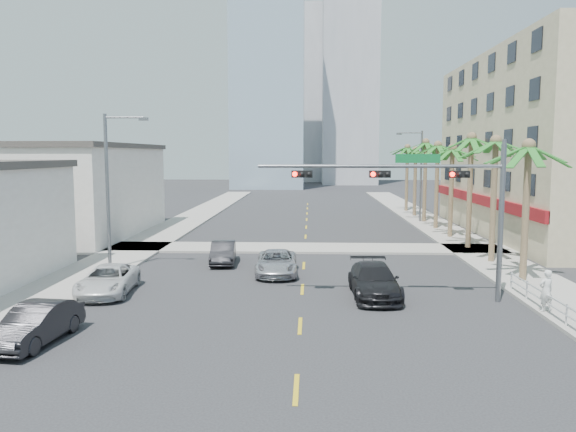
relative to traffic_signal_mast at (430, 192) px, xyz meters
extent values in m
plane|color=#262628|center=(-5.78, -7.95, -5.06)|extent=(260.00, 260.00, 0.00)
cube|color=gray|center=(6.22, 12.05, -4.99)|extent=(4.00, 120.00, 0.15)
cube|color=gray|center=(-17.78, 12.05, -4.99)|extent=(4.00, 120.00, 0.15)
cube|color=gray|center=(-5.78, 14.05, -4.99)|extent=(80.00, 4.00, 0.15)
cube|color=tan|center=(16.22, 22.05, 2.44)|extent=(15.00, 28.00, 15.00)
cube|color=maroon|center=(8.62, 22.05, -2.06)|extent=(0.30, 28.00, 0.80)
cube|color=beige|center=(-25.28, 20.05, -1.46)|extent=(11.00, 18.00, 7.20)
cube|color=#99B2C6|center=(-13.78, 87.05, 18.94)|extent=(14.00, 14.00, 48.00)
cube|color=#ADADB2|center=(3.22, 102.05, 24.94)|extent=(12.00, 12.00, 60.00)
cube|color=#ADADB2|center=(-8.78, 117.05, 15.94)|extent=(16.00, 16.00, 42.00)
cylinder|color=slate|center=(3.22, 0.05, -1.46)|extent=(0.24, 0.24, 7.20)
cylinder|color=slate|center=(-2.28, 0.05, 1.14)|extent=(11.00, 0.16, 0.16)
cube|color=#0C662D|center=(-0.58, 0.05, 1.49)|extent=(2.00, 0.05, 0.40)
cube|color=black|center=(1.22, -0.10, 0.79)|extent=(0.95, 0.28, 0.32)
sphere|color=#FF0C05|center=(0.90, -0.26, 0.79)|extent=(0.22, 0.22, 0.22)
cube|color=black|center=(-2.28, -0.10, 0.79)|extent=(0.95, 0.28, 0.32)
sphere|color=#FF0C05|center=(-2.60, -0.26, 0.79)|extent=(0.22, 0.22, 0.22)
cube|color=black|center=(-5.78, -0.10, 0.79)|extent=(0.95, 0.28, 0.32)
sphere|color=#FF0C05|center=(-6.10, -0.26, 0.79)|extent=(0.22, 0.22, 0.22)
cylinder|color=brown|center=(5.82, 4.05, -1.46)|extent=(0.36, 0.36, 7.20)
cylinder|color=brown|center=(5.82, 9.25, -1.28)|extent=(0.36, 0.36, 7.56)
cylinder|color=brown|center=(5.82, 14.45, -1.10)|extent=(0.36, 0.36, 7.92)
cylinder|color=brown|center=(5.82, 19.65, -1.46)|extent=(0.36, 0.36, 7.20)
cylinder|color=brown|center=(5.82, 24.85, -1.28)|extent=(0.36, 0.36, 7.56)
cylinder|color=brown|center=(5.82, 30.05, -1.10)|extent=(0.36, 0.36, 7.92)
cylinder|color=brown|center=(5.82, 35.25, -1.46)|extent=(0.36, 0.36, 7.20)
cylinder|color=brown|center=(5.82, 40.45, -1.28)|extent=(0.36, 0.36, 7.56)
cylinder|color=slate|center=(-16.98, 6.05, -0.56)|extent=(0.20, 0.20, 9.00)
cylinder|color=slate|center=(-15.88, 6.05, 3.74)|extent=(2.20, 0.12, 0.12)
cube|color=slate|center=(-14.78, 6.05, 3.64)|extent=(0.50, 0.25, 0.18)
cylinder|color=slate|center=(5.42, 30.05, -0.56)|extent=(0.20, 0.20, 9.00)
cylinder|color=slate|center=(4.32, 30.05, 3.74)|extent=(2.20, 0.12, 0.12)
cube|color=slate|center=(3.22, 30.05, 3.64)|extent=(0.50, 0.25, 0.18)
cylinder|color=silver|center=(4.52, -1.95, -4.51)|extent=(0.08, 8.00, 0.08)
cylinder|color=silver|center=(4.52, -1.95, -4.16)|extent=(0.08, 8.00, 0.08)
cylinder|color=silver|center=(4.52, -3.95, -4.56)|extent=(0.08, 0.08, 1.00)
cylinder|color=silver|center=(4.52, -1.95, -4.56)|extent=(0.08, 0.08, 1.00)
cylinder|color=silver|center=(4.52, 0.05, -4.56)|extent=(0.08, 0.08, 1.00)
cylinder|color=silver|center=(4.52, 2.05, -4.56)|extent=(0.08, 0.08, 1.00)
imported|color=black|center=(-15.18, -6.36, -4.35)|extent=(1.93, 4.44, 1.42)
imported|color=silver|center=(-15.18, 0.78, -4.38)|extent=(2.70, 5.11, 1.37)
imported|color=black|center=(-10.78, 8.53, -4.38)|extent=(1.82, 4.24, 1.36)
imported|color=silver|center=(-7.28, 5.49, -4.39)|extent=(2.42, 4.93, 1.35)
imported|color=black|center=(-2.36, 0.78, -4.29)|extent=(2.29, 5.35, 1.54)
imported|color=silver|center=(4.52, -2.01, -4.02)|extent=(0.74, 0.59, 1.79)
camera|label=1|loc=(-5.39, -25.46, 1.69)|focal=35.00mm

